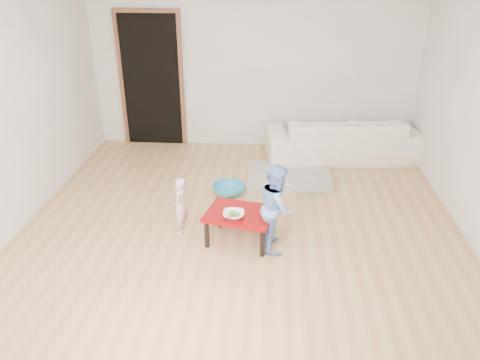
# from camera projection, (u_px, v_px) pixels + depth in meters

# --- Properties ---
(floor) EXTENTS (5.00, 5.00, 0.01)m
(floor) POSITION_uv_depth(u_px,v_px,m) (241.00, 223.00, 5.46)
(floor) COLOR #B47F4D
(floor) RESTS_ON ground
(back_wall) EXTENTS (5.00, 0.02, 2.60)m
(back_wall) POSITION_uv_depth(u_px,v_px,m) (254.00, 65.00, 7.14)
(back_wall) COLOR white
(back_wall) RESTS_ON floor
(left_wall) EXTENTS (0.02, 5.00, 2.60)m
(left_wall) POSITION_uv_depth(u_px,v_px,m) (12.00, 110.00, 5.07)
(left_wall) COLOR white
(left_wall) RESTS_ON floor
(doorway) EXTENTS (1.02, 0.08, 2.11)m
(doorway) POSITION_uv_depth(u_px,v_px,m) (152.00, 81.00, 7.35)
(doorway) COLOR brown
(doorway) RESTS_ON back_wall
(sofa) EXTENTS (2.33, 1.15, 0.65)m
(sofa) POSITION_uv_depth(u_px,v_px,m) (341.00, 138.00, 7.07)
(sofa) COLOR white
(sofa) RESTS_ON floor
(cushion) EXTENTS (0.42, 0.38, 0.11)m
(cushion) POSITION_uv_depth(u_px,v_px,m) (318.00, 133.00, 6.81)
(cushion) COLOR orange
(cushion) RESTS_ON sofa
(red_table) EXTENTS (0.80, 0.67, 0.35)m
(red_table) POSITION_uv_depth(u_px,v_px,m) (240.00, 226.00, 5.05)
(red_table) COLOR maroon
(red_table) RESTS_ON floor
(bowl) EXTENTS (0.22, 0.22, 0.06)m
(bowl) POSITION_uv_depth(u_px,v_px,m) (234.00, 215.00, 4.87)
(bowl) COLOR white
(bowl) RESTS_ON red_table
(broccoli) EXTENTS (0.12, 0.12, 0.06)m
(broccoli) POSITION_uv_depth(u_px,v_px,m) (234.00, 215.00, 4.87)
(broccoli) COLOR #2D5919
(broccoli) RESTS_ON red_table
(child_pink) EXTENTS (0.17, 0.25, 0.66)m
(child_pink) POSITION_uv_depth(u_px,v_px,m) (180.00, 206.00, 5.14)
(child_pink) COLOR #DD6594
(child_pink) RESTS_ON floor
(child_blue) EXTENTS (0.38, 0.47, 0.94)m
(child_blue) POSITION_uv_depth(u_px,v_px,m) (277.00, 207.00, 4.83)
(child_blue) COLOR #638CE6
(child_blue) RESTS_ON floor
(basin) EXTENTS (0.43, 0.43, 0.13)m
(basin) POSITION_uv_depth(u_px,v_px,m) (229.00, 189.00, 6.09)
(basin) COLOR teal
(basin) RESTS_ON floor
(blanket) EXTENTS (1.15, 0.96, 0.06)m
(blanket) POSITION_uv_depth(u_px,v_px,m) (289.00, 176.00, 6.53)
(blanket) COLOR #A79F93
(blanket) RESTS_ON floor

